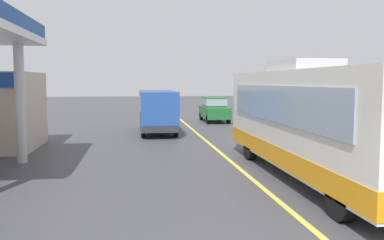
% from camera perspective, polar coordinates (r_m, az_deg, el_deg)
% --- Properties ---
extents(ground, '(120.00, 120.00, 0.00)m').
position_cam_1_polar(ground, '(25.52, 0.31, -1.50)').
color(ground, '#424247').
extents(lane_divider_stripe, '(0.16, 50.00, 0.01)m').
position_cam_1_polar(lane_divider_stripe, '(20.63, 2.26, -3.10)').
color(lane_divider_stripe, '#D8CC4C').
rests_on(lane_divider_stripe, ground).
extents(coach_bus_main, '(2.60, 11.04, 3.69)m').
position_cam_1_polar(coach_bus_main, '(13.47, 16.31, -0.42)').
color(coach_bus_main, silver).
rests_on(coach_bus_main, ground).
extents(minibus_opposing_lane, '(2.04, 6.13, 2.44)m').
position_cam_1_polar(minibus_opposing_lane, '(24.64, -4.71, 1.68)').
color(minibus_opposing_lane, '#264C9E').
rests_on(minibus_opposing_lane, ground).
extents(car_trailing_behind_bus, '(1.70, 4.20, 1.82)m').
position_cam_1_polar(car_trailing_behind_bus, '(31.47, 3.01, 1.63)').
color(car_trailing_behind_bus, '#1E602D').
rests_on(car_trailing_behind_bus, ground).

